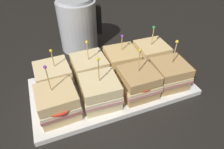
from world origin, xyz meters
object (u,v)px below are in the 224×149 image
sandwich_back_far_left (53,77)px  sandwich_front_center_left (100,92)px  sandwich_front_far_right (169,74)px  kettle_steel (78,25)px  sandwich_back_center_right (121,62)px  sandwich_back_far_right (151,55)px  sandwich_front_center_right (138,83)px  sandwich_front_far_left (58,103)px  sandwich_back_center_left (90,69)px  serving_platter (112,87)px

sandwich_back_far_left → sandwich_front_center_left: bearing=-46.0°
sandwich_front_far_right → kettle_steel: size_ratio=0.69×
sandwich_back_center_right → sandwich_back_far_right: (0.12, -0.00, 0.00)m
sandwich_front_center_right → sandwich_back_center_right: 0.12m
sandwich_front_center_right → sandwich_front_center_left: bearing=178.0°
sandwich_front_far_left → sandwich_back_center_left: (0.13, 0.12, -0.00)m
sandwich_back_center_left → sandwich_back_center_right: size_ratio=1.08×
sandwich_front_far_right → sandwich_back_center_right: (-0.12, 0.12, 0.00)m
sandwich_front_far_left → sandwich_front_center_right: 0.25m
serving_platter → sandwich_front_far_left: (-0.19, -0.06, 0.05)m
kettle_steel → sandwich_back_far_right: bearing=-50.0°
sandwich_front_far_left → sandwich_back_center_right: 0.27m
serving_platter → sandwich_front_center_right: bearing=-45.9°
sandwich_front_center_right → sandwich_back_far_left: size_ratio=1.15×
sandwich_front_center_left → sandwich_back_center_left: size_ratio=1.05×
sandwich_front_center_left → sandwich_front_center_right: same height
sandwich_front_far_right → sandwich_back_center_right: bearing=135.2°
sandwich_front_far_left → sandwich_front_far_right: bearing=-0.6°
sandwich_front_far_right → sandwich_back_center_right: size_ratio=1.14×
sandwich_back_far_left → sandwich_back_center_right: (0.24, -0.00, 0.00)m
sandwich_back_far_left → sandwich_back_center_right: 0.24m
sandwich_front_far_left → sandwich_front_center_left: sandwich_front_far_left is taller
sandwich_back_center_right → kettle_steel: size_ratio=0.61×
serving_platter → sandwich_back_far_left: bearing=160.9°
sandwich_front_center_left → sandwich_front_far_right: 0.24m
sandwich_front_far_left → kettle_steel: 0.40m
sandwich_front_far_left → sandwich_front_far_right: (0.37, -0.00, -0.00)m
sandwich_back_far_left → kettle_steel: (0.15, 0.25, 0.05)m
sandwich_front_far_left → sandwich_front_center_right: size_ratio=1.01×
sandwich_back_far_left → sandwich_front_far_left: bearing=-92.8°
sandwich_front_far_left → sandwich_back_far_left: (0.01, 0.12, -0.00)m
sandwich_front_center_right → sandwich_back_far_left: sandwich_front_center_right is taller
sandwich_front_center_right → kettle_steel: kettle_steel is taller
serving_platter → sandwich_front_far_left: bearing=-162.7°
sandwich_front_center_left → sandwich_back_center_left: (0.00, 0.12, 0.00)m
kettle_steel → sandwich_back_far_left: bearing=-120.9°
sandwich_front_center_left → sandwich_front_far_right: size_ratio=1.00×
sandwich_back_center_left → kettle_steel: kettle_steel is taller
sandwich_back_far_left → sandwich_back_center_left: 0.12m
sandwich_front_center_left → sandwich_front_center_right: size_ratio=1.00×
sandwich_front_center_left → sandwich_back_center_right: size_ratio=1.14×
sandwich_front_center_right → sandwich_back_far_left: (-0.24, 0.13, -0.00)m
sandwich_front_center_right → sandwich_back_far_right: 0.17m
sandwich_back_far_left → sandwich_back_far_right: bearing=-0.8°
serving_platter → sandwich_front_center_left: size_ratio=3.22×
sandwich_front_far_right → sandwich_back_center_left: bearing=153.4°
sandwich_back_far_right → kettle_steel: bearing=130.0°
sandwich_front_center_right → sandwich_front_far_left: bearing=178.4°
serving_platter → sandwich_front_far_left: 0.20m
sandwich_front_far_left → sandwich_front_far_right: size_ratio=1.01×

